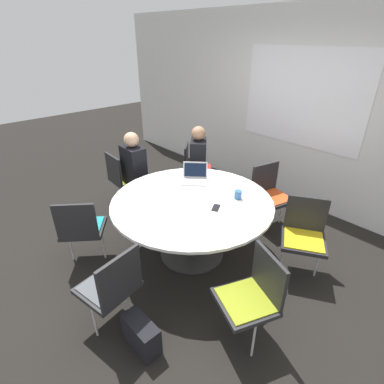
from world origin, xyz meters
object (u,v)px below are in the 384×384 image
at_px(chair_2, 81,226).
at_px(chair_0, 195,166).
at_px(chair_1, 123,176).
at_px(chair_6, 270,192).
at_px(cell_phone, 216,208).
at_px(coffee_cup, 238,195).
at_px(handbag, 141,334).
at_px(person_1, 135,167).
at_px(chair_5, 304,232).
at_px(laptop, 195,177).
at_px(chair_4, 253,293).
at_px(person_0, 199,160).
at_px(chair_3, 112,284).

bearing_deg(chair_2, chair_0, 48.87).
xyz_separation_m(chair_1, chair_6, (1.73, 1.16, 0.00)).
relative_size(chair_1, cell_phone, 5.40).
bearing_deg(coffee_cup, handbag, -79.33).
bearing_deg(person_1, chair_6, 39.65).
bearing_deg(chair_5, handbag, 46.50).
xyz_separation_m(chair_1, laptop, (1.17, 0.34, 0.28)).
bearing_deg(coffee_cup, chair_4, -43.59).
xyz_separation_m(chair_6, person_0, (-1.08, -0.25, 0.20)).
xyz_separation_m(chair_1, chair_4, (2.65, -0.41, 0.00)).
bearing_deg(handbag, cell_phone, 104.48).
xyz_separation_m(person_0, person_1, (-0.41, -0.84, 0.00)).
bearing_deg(handbag, chair_1, 151.44).
height_order(coffee_cup, handbag, coffee_cup).
bearing_deg(handbag, chair_5, 77.69).
xyz_separation_m(laptop, coffee_cup, (0.65, 0.03, -0.01)).
bearing_deg(person_1, chair_3, -35.78).
relative_size(chair_4, person_0, 0.71).
distance_m(chair_4, laptop, 1.68).
bearing_deg(person_0, chair_4, 13.29).
bearing_deg(chair_2, person_0, 42.98).
distance_m(chair_0, laptop, 1.05).
xyz_separation_m(chair_0, laptop, (0.74, -0.69, 0.28)).
height_order(chair_2, chair_4, same).
distance_m(chair_4, person_1, 2.46).
distance_m(chair_0, person_1, 1.00).
distance_m(chair_1, person_1, 0.32).
xyz_separation_m(chair_3, coffee_cup, (0.03, 1.57, 0.28)).
bearing_deg(chair_6, person_0, -62.75).
distance_m(chair_3, handbag, 0.48).
bearing_deg(person_1, chair_0, 82.54).
distance_m(coffee_cup, cell_phone, 0.33).
bearing_deg(handbag, laptop, 122.25).
bearing_deg(coffee_cup, cell_phone, -93.77).
distance_m(chair_0, person_0, 0.32).
bearing_deg(handbag, chair_2, 173.92).
bearing_deg(person_0, cell_phone, 9.84).
relative_size(chair_4, laptop, 2.16).
bearing_deg(chair_1, chair_4, -5.50).
bearing_deg(chair_2, cell_phone, -4.75).
bearing_deg(person_0, chair_1, -78.66).
relative_size(coffee_cup, handbag, 0.26).
distance_m(person_0, cell_phone, 1.43).
xyz_separation_m(chair_0, chair_5, (2.07, -0.37, 0.00)).
bearing_deg(laptop, chair_5, -29.61).
xyz_separation_m(chair_1, chair_5, (2.50, 0.66, 0.00)).
bearing_deg(chair_5, chair_2, 13.56).
relative_size(chair_3, handbag, 2.35).
distance_m(chair_3, chair_6, 2.36).
relative_size(chair_2, person_1, 0.71).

